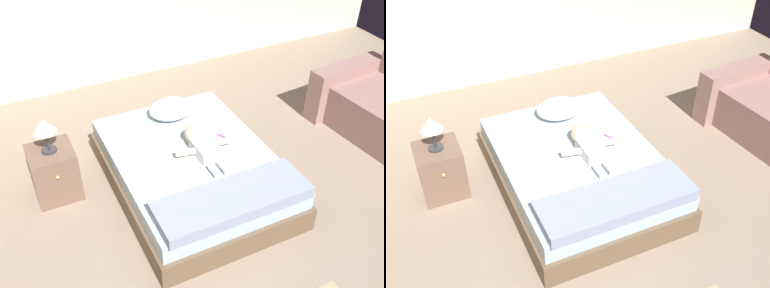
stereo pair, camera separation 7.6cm
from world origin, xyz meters
TOP-DOWN VIEW (x-y plane):
  - ground_plane at (0.00, 0.00)m, footprint 8.00×8.00m
  - bed at (0.16, 0.77)m, footprint 1.30×1.76m
  - pillow at (0.24, 1.37)m, footprint 0.42×0.34m
  - baby at (0.26, 0.77)m, footprint 0.50×0.60m
  - toothbrush at (0.51, 0.86)m, footprint 0.08×0.15m
  - nightstand at (-0.91, 1.21)m, footprint 0.37×0.40m
  - lamp at (-0.91, 1.21)m, footprint 0.19×0.19m
  - blanket at (0.16, 0.10)m, footprint 1.17×0.39m

SIDE VIEW (x-z plane):
  - ground_plane at x=0.00m, z-range 0.00..0.00m
  - bed at x=0.16m, z-range 0.00..0.37m
  - nightstand at x=-0.91m, z-range 0.00..0.46m
  - toothbrush at x=0.51m, z-range 0.37..0.39m
  - blanket at x=0.16m, z-range 0.37..0.47m
  - baby at x=0.26m, z-range 0.35..0.52m
  - pillow at x=0.24m, z-range 0.37..0.53m
  - lamp at x=-0.91m, z-range 0.54..0.84m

